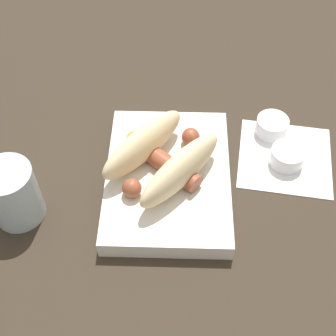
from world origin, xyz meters
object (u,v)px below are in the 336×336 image
object	(u,v)px
food_tray	(168,178)
sausage	(163,161)
condiment_cup_near	(287,157)
condiment_cup_far	(272,127)
bread_roll	(161,157)
drink_glass	(13,194)

from	to	relation	value
food_tray	sausage	world-z (taller)	sausage
food_tray	condiment_cup_near	bearing A→B (deg)	104.37
condiment_cup_near	condiment_cup_far	bearing A→B (deg)	-165.63
condiment_cup_near	bread_roll	bearing A→B (deg)	-77.41
condiment_cup_far	drink_glass	size ratio (longest dim) A/B	0.56
food_tray	condiment_cup_near	size ratio (longest dim) A/B	4.79
condiment_cup_near	food_tray	bearing A→B (deg)	-75.63
condiment_cup_near	drink_glass	xyz separation A→B (m)	(0.11, -0.41, 0.03)
sausage	drink_glass	size ratio (longest dim) A/B	1.36
food_tray	sausage	size ratio (longest dim) A/B	1.97
condiment_cup_near	condiment_cup_far	distance (m)	0.07
bread_roll	condiment_cup_far	xyz separation A→B (m)	(-0.11, 0.18, -0.05)
bread_roll	drink_glass	size ratio (longest dim) A/B	2.07
bread_roll	condiment_cup_far	bearing A→B (deg)	121.37
bread_roll	condiment_cup_far	size ratio (longest dim) A/B	3.69
condiment_cup_near	condiment_cup_far	size ratio (longest dim) A/B	1.00
bread_roll	drink_glass	xyz separation A→B (m)	(0.06, -0.21, -0.01)
food_tray	bread_roll	xyz separation A→B (m)	(-0.00, -0.01, 0.05)
food_tray	drink_glass	world-z (taller)	drink_glass
drink_glass	food_tray	bearing A→B (deg)	104.98
sausage	condiment_cup_near	bearing A→B (deg)	101.25
food_tray	drink_glass	bearing A→B (deg)	-75.02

